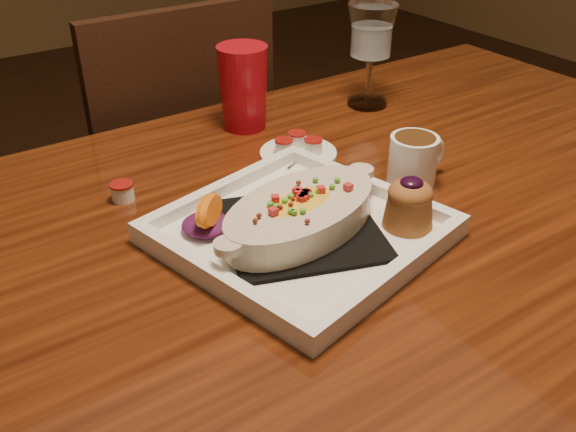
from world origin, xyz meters
TOP-DOWN VIEW (x-y plane):
  - table at (0.00, 0.00)m, footprint 1.50×0.90m
  - chair_far at (-0.00, 0.63)m, footprint 0.42×0.42m
  - plate at (-0.09, -0.04)m, footprint 0.38×0.38m
  - coffee_mug at (0.13, -0.00)m, footprint 0.10×0.07m
  - goblet at (0.28, 0.28)m, footprint 0.09×0.09m
  - saucer at (0.04, 0.17)m, footprint 0.13×0.13m
  - creamer_loose at (-0.26, 0.20)m, footprint 0.03×0.03m
  - red_tumbler at (0.03, 0.33)m, footprint 0.09×0.09m

SIDE VIEW (x-z plane):
  - chair_far at x=0.00m, z-range 0.04..0.97m
  - table at x=0.00m, z-range 0.28..1.03m
  - saucer at x=0.04m, z-range 0.72..0.80m
  - creamer_loose at x=-0.26m, z-range 0.75..0.78m
  - plate at x=-0.09m, z-range 0.74..0.82m
  - coffee_mug at x=0.13m, z-range 0.75..0.83m
  - red_tumbler at x=0.03m, z-range 0.75..0.90m
  - goblet at x=0.28m, z-range 0.79..0.98m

